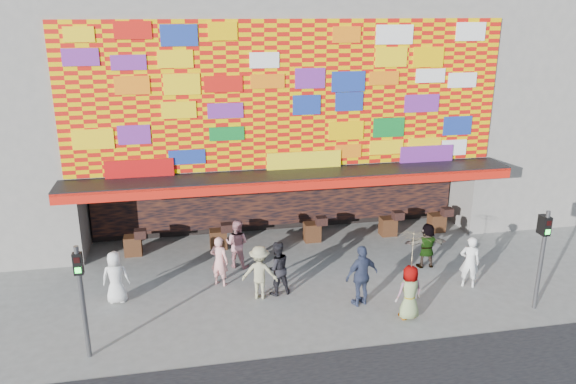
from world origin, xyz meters
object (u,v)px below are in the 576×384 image
Objects in this scene: signal_left at (81,290)px; signal_right at (543,249)px; parasol at (413,248)px; ped_f at (427,245)px; ped_a at (116,277)px; ped_h at (470,262)px; ped_b at (219,261)px; ped_g at (409,292)px; ped_d at (260,272)px; ped_c at (277,268)px; ped_e at (362,276)px; ped_i at (237,244)px.

signal_right is at bearing 0.00° from signal_left.
ped_f is at bearing 57.96° from parasol.
signal_left and signal_right have the same top height.
ped_a is 0.86× the size of parasol.
signal_right is 1.80× the size of ped_h.
signal_right is 9.49m from ped_b.
ped_d is at bearing -34.71° from ped_g.
parasol reaches higher than ped_g.
signal_right is 2.29m from ped_h.
ped_c is 0.92× the size of ped_e.
ped_a is 0.96× the size of ped_h.
ped_e is at bearing -177.05° from ped_b.
signal_left is at bearing 19.97° from ped_f.
ped_d is 0.89× the size of ped_e.
ped_d is 1.00× the size of ped_i.
signal_left is 12.40m from signal_right.
ped_g reaches higher than ped_f.
ped_h is at bearing 28.85° from parasol.
signal_left is 1.85× the size of ped_b.
ped_c is at bearing 23.93° from signal_left.
signal_left reaches higher than ped_g.
signal_left is 7.65m from ped_e.
ped_e is (7.04, -1.54, 0.13)m from ped_a.
ped_c is 2.34m from ped_i.
parasol reaches higher than ped_e.
signal_right is 3.98m from ped_g.
ped_f is (2.95, 2.01, -0.16)m from ped_e.
ped_h is (2.58, 1.42, 0.04)m from ped_g.
ped_b is 1.90m from ped_c.
ped_b is at bearing -170.36° from ped_a.
signal_left is at bearing 74.10° from ped_i.
parasol is at bearing 60.89° from ped_f.
ped_f is 0.93× the size of ped_i.
signal_right reaches higher than ped_g.
ped_b reaches higher than ped_f.
signal_right is 1.89× the size of ped_g.
signal_left is 8.64m from ped_g.
ped_h is at bearing 163.18° from ped_c.
ped_a is 3.12m from ped_b.
signal_left is 1.61× the size of ped_e.
ped_a is 0.94× the size of ped_c.
parasol reaches higher than ped_h.
ped_f is at bearing -155.13° from ped_d.
ped_h is (0.70, -1.58, 0.06)m from ped_f.
ped_b is at bearing 88.32° from ped_i.
ped_a is 0.86× the size of ped_e.
parasol is at bearing 1.34° from signal_left.
signal_right is 1.94× the size of ped_f.
parasol reaches higher than ped_d.
ped_i is at bearing -62.09° from ped_e.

